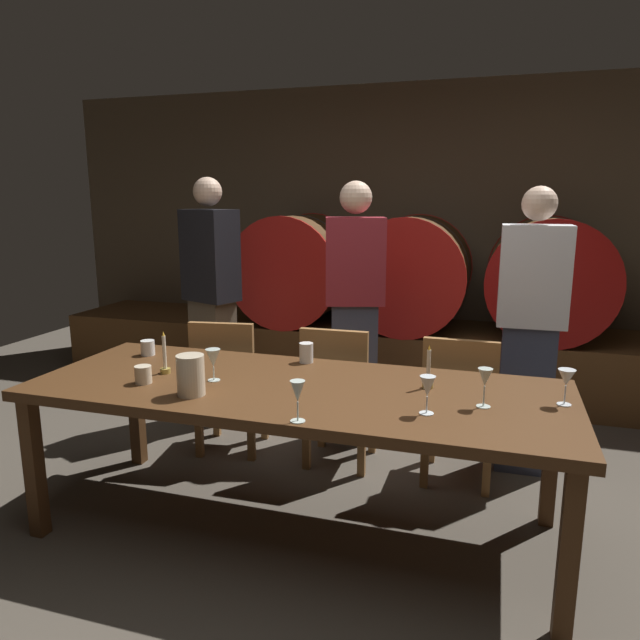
% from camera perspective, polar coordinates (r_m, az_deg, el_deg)
% --- Properties ---
extents(ground_plane, '(9.09, 9.09, 0.00)m').
position_cam_1_polar(ground_plane, '(2.98, 1.56, -21.01)').
color(ground_plane, '#4C443A').
extents(back_wall, '(6.99, 0.24, 2.59)m').
position_cam_1_polar(back_wall, '(5.43, 10.19, 8.35)').
color(back_wall, brown).
rests_on(back_wall, ground).
extents(barrel_shelf, '(6.29, 0.90, 0.54)m').
position_cam_1_polar(barrel_shelf, '(5.06, 8.99, -3.67)').
color(barrel_shelf, brown).
rests_on(barrel_shelf, ground).
extents(wine_barrel_left, '(0.94, 0.91, 0.94)m').
position_cam_1_polar(wine_barrel_left, '(5.16, -2.13, 5.08)').
color(wine_barrel_left, '#513319').
rests_on(wine_barrel_left, barrel_shelf).
extents(wine_barrel_center, '(0.94, 0.91, 0.94)m').
position_cam_1_polar(wine_barrel_center, '(4.92, 9.00, 4.61)').
color(wine_barrel_center, '#513319').
rests_on(wine_barrel_center, barrel_shelf).
extents(wine_barrel_right, '(0.94, 0.91, 0.94)m').
position_cam_1_polar(wine_barrel_right, '(4.89, 21.47, 3.88)').
color(wine_barrel_right, brown).
rests_on(wine_barrel_right, barrel_shelf).
extents(dining_table, '(2.54, 0.95, 0.75)m').
position_cam_1_polar(dining_table, '(2.79, -2.37, -7.66)').
color(dining_table, '#4C2D16').
rests_on(dining_table, ground).
extents(chair_left, '(0.45, 0.45, 0.88)m').
position_cam_1_polar(chair_left, '(3.74, -9.01, -5.81)').
color(chair_left, olive).
rests_on(chair_left, ground).
extents(chair_center, '(0.41, 0.41, 0.88)m').
position_cam_1_polar(chair_center, '(3.52, 1.77, -6.83)').
color(chair_center, olive).
rests_on(chair_center, ground).
extents(chair_right, '(0.40, 0.40, 0.88)m').
position_cam_1_polar(chair_right, '(3.39, 13.53, -7.92)').
color(chair_right, olive).
rests_on(chair_right, ground).
extents(guest_left, '(0.44, 0.36, 1.76)m').
position_cam_1_polar(guest_left, '(4.25, -10.58, 2.02)').
color(guest_left, brown).
rests_on(guest_left, ground).
extents(guest_center, '(0.43, 0.34, 1.72)m').
position_cam_1_polar(guest_center, '(3.84, 3.40, 0.89)').
color(guest_center, '#33384C').
rests_on(guest_center, ground).
extents(guest_right, '(0.38, 0.25, 1.68)m').
position_cam_1_polar(guest_right, '(3.59, 19.90, -0.99)').
color(guest_right, '#33384C').
rests_on(guest_right, ground).
extents(candle_left, '(0.05, 0.05, 0.22)m').
position_cam_1_polar(candle_left, '(3.03, -14.98, -3.95)').
color(candle_left, olive).
rests_on(candle_left, dining_table).
extents(candle_right, '(0.05, 0.05, 0.21)m').
position_cam_1_polar(candle_right, '(2.76, 10.56, -5.43)').
color(candle_right, olive).
rests_on(candle_right, dining_table).
extents(pitcher, '(0.13, 0.13, 0.18)m').
position_cam_1_polar(pitcher, '(2.67, -12.57, -5.30)').
color(pitcher, beige).
rests_on(pitcher, dining_table).
extents(wine_glass_far_left, '(0.07, 0.07, 0.16)m').
position_cam_1_polar(wine_glass_far_left, '(2.85, -10.44, -3.77)').
color(wine_glass_far_left, silver).
rests_on(wine_glass_far_left, dining_table).
extents(wine_glass_left, '(0.06, 0.06, 0.17)m').
position_cam_1_polar(wine_glass_left, '(2.30, -2.22, -7.16)').
color(wine_glass_left, silver).
rests_on(wine_glass_left, dining_table).
extents(wine_glass_center, '(0.07, 0.07, 0.16)m').
position_cam_1_polar(wine_glass_center, '(2.42, 10.50, -6.54)').
color(wine_glass_center, white).
rests_on(wine_glass_center, dining_table).
extents(wine_glass_right, '(0.06, 0.06, 0.17)m').
position_cam_1_polar(wine_glass_right, '(2.55, 15.88, -5.59)').
color(wine_glass_right, silver).
rests_on(wine_glass_right, dining_table).
extents(wine_glass_far_right, '(0.07, 0.07, 0.16)m').
position_cam_1_polar(wine_glass_far_right, '(2.69, 23.02, -5.32)').
color(wine_glass_far_right, white).
rests_on(wine_glass_far_right, dining_table).
extents(cup_left, '(0.08, 0.08, 0.08)m').
position_cam_1_polar(cup_left, '(3.41, -16.55, -2.63)').
color(cup_left, white).
rests_on(cup_left, dining_table).
extents(cup_center, '(0.08, 0.08, 0.08)m').
position_cam_1_polar(cup_center, '(2.91, -16.96, -5.14)').
color(cup_center, beige).
rests_on(cup_center, dining_table).
extents(cup_right, '(0.07, 0.07, 0.11)m').
position_cam_1_polar(cup_right, '(3.13, -1.36, -3.22)').
color(cup_right, white).
rests_on(cup_right, dining_table).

